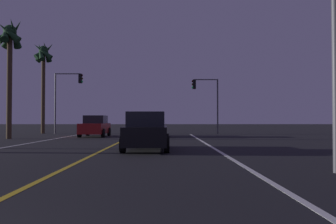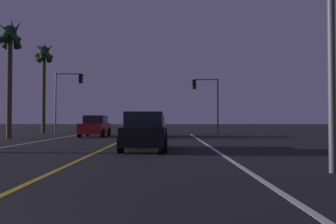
# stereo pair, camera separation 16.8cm
# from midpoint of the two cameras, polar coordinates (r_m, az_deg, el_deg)

# --- Properties ---
(lane_edge_right) EXTENTS (0.16, 35.64, 0.01)m
(lane_edge_right) POSITION_cam_midpoint_polar(r_m,az_deg,el_deg) (13.89, 8.81, -6.90)
(lane_edge_right) COLOR silver
(lane_edge_right) RESTS_ON ground
(lane_center_divider) EXTENTS (0.16, 35.64, 0.01)m
(lane_center_divider) POSITION_cam_midpoint_polar(r_m,az_deg,el_deg) (14.02, -12.36, -6.83)
(lane_center_divider) COLOR gold
(lane_center_divider) RESTS_ON ground
(car_ahead_far) EXTENTS (2.02, 4.30, 1.70)m
(car_ahead_far) POSITION_cam_midpoint_polar(r_m,az_deg,el_deg) (26.92, -2.53, -2.45)
(car_ahead_far) COLOR black
(car_ahead_far) RESTS_ON ground
(car_oncoming) EXTENTS (2.02, 4.30, 1.70)m
(car_oncoming) POSITION_cam_midpoint_polar(r_m,az_deg,el_deg) (27.77, -12.42, -2.39)
(car_oncoming) COLOR black
(car_oncoming) RESTS_ON ground
(car_lead_same_lane) EXTENTS (2.02, 4.30, 1.70)m
(car_lead_same_lane) POSITION_cam_midpoint_polar(r_m,az_deg,el_deg) (15.07, -3.97, -3.35)
(car_lead_same_lane) COLOR black
(car_lead_same_lane) RESTS_ON ground
(traffic_light_near_right) EXTENTS (2.55, 0.36, 5.24)m
(traffic_light_near_right) POSITION_cam_midpoint_polar(r_m,az_deg,el_deg) (32.28, 6.18, 3.17)
(traffic_light_near_right) COLOR #4C4C51
(traffic_light_near_right) RESTS_ON ground
(traffic_light_near_left) EXTENTS (2.70, 0.36, 5.79)m
(traffic_light_near_left) POSITION_cam_midpoint_polar(r_m,az_deg,el_deg) (33.46, -16.74, 3.71)
(traffic_light_near_left) COLOR #4C4C51
(traffic_light_near_left) RESTS_ON ground
(palm_tree_left_mid) EXTENTS (2.00, 2.05, 8.65)m
(palm_tree_left_mid) POSITION_cam_midpoint_polar(r_m,az_deg,el_deg) (27.04, -25.40, 10.44)
(palm_tree_left_mid) COLOR #473826
(palm_tree_left_mid) RESTS_ON ground
(palm_tree_left_far) EXTENTS (2.14, 1.96, 9.08)m
(palm_tree_left_far) POSITION_cam_midpoint_polar(r_m,az_deg,el_deg) (35.61, -20.51, 8.25)
(palm_tree_left_far) COLOR #473826
(palm_tree_left_far) RESTS_ON ground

